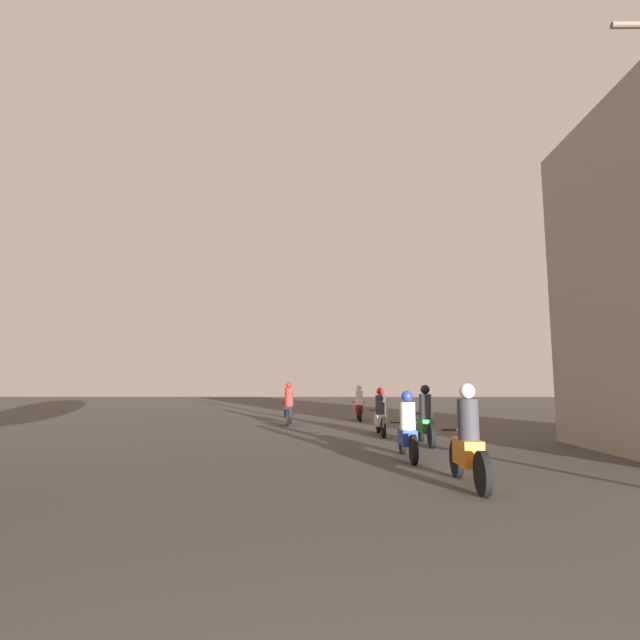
{
  "coord_description": "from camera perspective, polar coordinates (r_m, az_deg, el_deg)",
  "views": [
    {
      "loc": [
        -0.47,
        -0.57,
        1.56
      ],
      "look_at": [
        -0.75,
        17.42,
        3.87
      ],
      "focal_mm": 28.0,
      "sensor_mm": 36.0,
      "label": 1
    }
  ],
  "objects": [
    {
      "name": "motorcycle_blue",
      "position": [
        10.89,
        9.96,
        -12.4
      ],
      "size": [
        0.6,
        2.06,
        1.42
      ],
      "rotation": [
        0.0,
        0.0,
        -0.07
      ],
      "color": "black",
      "rests_on": "ground_plane"
    },
    {
      "name": "motorcycle_white",
      "position": [
        15.71,
        6.95,
        -10.83
      ],
      "size": [
        0.6,
        2.05,
        1.45
      ],
      "rotation": [
        0.0,
        0.0,
        -0.01
      ],
      "color": "black",
      "rests_on": "ground_plane"
    },
    {
      "name": "motorcycle_black",
      "position": [
        19.53,
        -3.56,
        -9.95
      ],
      "size": [
        0.6,
        1.91,
        1.63
      ],
      "rotation": [
        0.0,
        0.0,
        0.14
      ],
      "color": "black",
      "rests_on": "ground_plane"
    },
    {
      "name": "motorcycle_red",
      "position": [
        21.81,
        4.49,
        -9.79
      ],
      "size": [
        0.6,
        2.01,
        1.52
      ],
      "rotation": [
        0.0,
        0.0,
        -0.08
      ],
      "color": "black",
      "rests_on": "ground_plane"
    },
    {
      "name": "motorcycle_orange",
      "position": [
        8.25,
        16.57,
        -13.47
      ],
      "size": [
        0.6,
        2.05,
        1.57
      ],
      "rotation": [
        0.0,
        0.0,
        0.17
      ],
      "color": "black",
      "rests_on": "ground_plane"
    },
    {
      "name": "motorcycle_green",
      "position": [
        13.47,
        11.97,
        -11.17
      ],
      "size": [
        0.6,
        2.06,
        1.54
      ],
      "rotation": [
        0.0,
        0.0,
        -0.03
      ],
      "color": "black",
      "rests_on": "ground_plane"
    }
  ]
}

